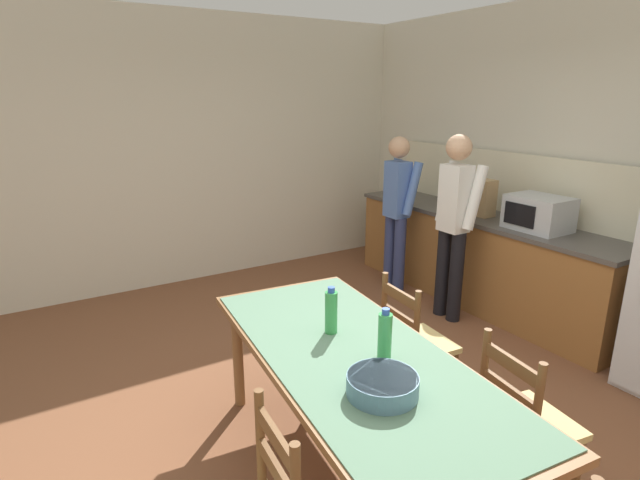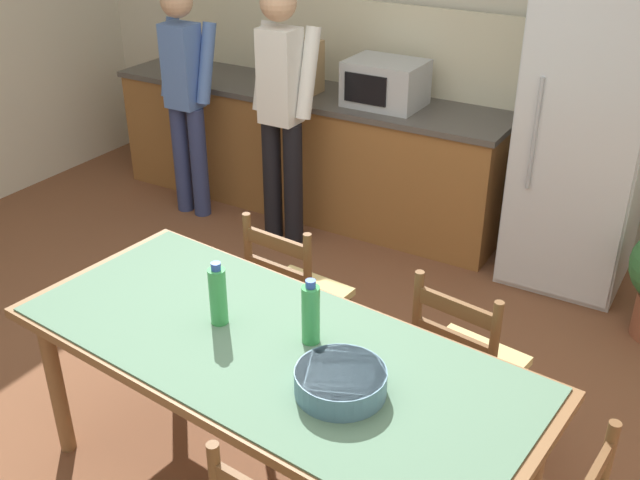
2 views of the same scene
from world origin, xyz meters
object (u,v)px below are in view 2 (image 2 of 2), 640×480
object	(u,v)px
refrigerator	(586,137)
chair_side_far_right	(464,366)
dining_table	(272,362)
person_at_sink	(185,91)
bottle_near_centre	(218,295)
bottle_off_centre	(311,314)
serving_bowl	(341,380)
microwave	(385,83)
chair_side_far_left	(295,297)
person_at_counter	(282,105)
paper_bag	(304,66)

from	to	relation	value
refrigerator	chair_side_far_right	bearing A→B (deg)	-90.53
refrigerator	dining_table	world-z (taller)	refrigerator
dining_table	chair_side_far_right	size ratio (longest dim) A/B	2.39
dining_table	person_at_sink	size ratio (longest dim) A/B	1.32
refrigerator	dining_table	xyz separation A→B (m)	(-0.56, -2.50, -0.23)
chair_side_far_right	person_at_sink	distance (m)	2.98
chair_side_far_right	dining_table	bearing A→B (deg)	60.78
bottle_near_centre	bottle_off_centre	size ratio (longest dim) A/B	1.00
serving_bowl	person_at_sink	bearing A→B (deg)	139.00
serving_bowl	chair_side_far_right	world-z (taller)	chair_side_far_right
person_at_sink	microwave	bearing A→B (deg)	-69.09
microwave	person_at_sink	size ratio (longest dim) A/B	0.30
microwave	chair_side_far_right	size ratio (longest dim) A/B	0.55
chair_side_far_right	serving_bowl	bearing A→B (deg)	85.96
bottle_near_centre	bottle_off_centre	world-z (taller)	same
chair_side_far_left	person_at_sink	world-z (taller)	person_at_sink
microwave	bottle_near_centre	size ratio (longest dim) A/B	1.85
dining_table	person_at_counter	distance (m)	2.38
chair_side_far_left	person_at_sink	xyz separation A→B (m)	(-1.68, 1.23, 0.48)
microwave	serving_bowl	xyz separation A→B (m)	(1.13, -2.62, -0.22)
microwave	paper_bag	bearing A→B (deg)	-179.30
person_at_counter	dining_table	bearing A→B (deg)	-147.77
chair_side_far_right	refrigerator	bearing A→B (deg)	-81.65
serving_bowl	person_at_sink	xyz separation A→B (m)	(-2.44, 2.12, 0.09)
person_at_counter	refrigerator	bearing A→B (deg)	-74.63
bottle_near_centre	bottle_off_centre	distance (m)	0.38
bottle_off_centre	person_at_sink	world-z (taller)	person_at_sink
bottle_near_centre	chair_side_far_right	bearing A→B (deg)	39.63
chair_side_far_right	bottle_off_centre	bearing A→B (deg)	63.04
chair_side_far_right	bottle_near_centre	bearing A→B (deg)	48.50
chair_side_far_left	bottle_near_centre	bearing A→B (deg)	105.00
chair_side_far_left	person_at_counter	bearing A→B (deg)	-49.76
serving_bowl	bottle_off_centre	bearing A→B (deg)	140.02
dining_table	person_at_sink	xyz separation A→B (m)	(-2.08, 2.02, 0.22)
serving_bowl	paper_bag	bearing A→B (deg)	124.00
refrigerator	person_at_sink	size ratio (longest dim) A/B	1.13
microwave	bottle_near_centre	distance (m)	2.55
chair_side_far_left	chair_side_far_right	size ratio (longest dim) A/B	1.00
microwave	serving_bowl	distance (m)	2.86
paper_bag	person_at_counter	xyz separation A→B (m)	(0.14, -0.51, -0.11)
microwave	chair_side_far_left	xyz separation A→B (m)	(0.38, -1.73, -0.61)
bottle_near_centre	person_at_counter	xyz separation A→B (m)	(-1.00, 1.97, 0.06)
microwave	refrigerator	bearing A→B (deg)	-0.81
paper_bag	person_at_sink	distance (m)	0.85
chair_side_far_left	bottle_off_centre	bearing A→B (deg)	131.77
paper_bag	person_at_sink	world-z (taller)	person_at_sink
bottle_off_centre	chair_side_far_left	xyz separation A→B (m)	(-0.51, 0.68, -0.46)
serving_bowl	person_at_counter	distance (m)	2.65
dining_table	person_at_sink	world-z (taller)	person_at_sink
bottle_off_centre	chair_side_far_right	xyz separation A→B (m)	(0.43, 0.59, -0.46)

